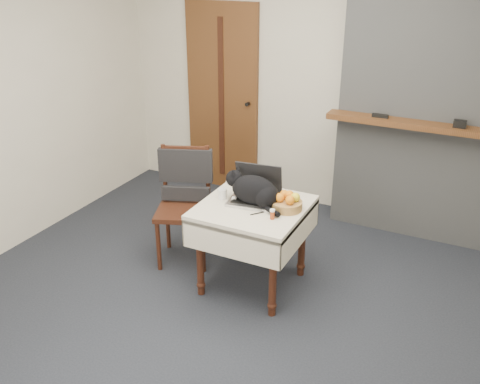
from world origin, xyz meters
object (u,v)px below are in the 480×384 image
object	(u,v)px
cat	(255,191)
pill_bottle	(272,214)
chair	(185,188)
cream_jar	(222,194)
fruit_basket	(287,203)
door	(223,99)
laptop	(255,192)
side_table	(253,219)

from	to	relation	value
cat	pill_bottle	world-z (taller)	cat
pill_bottle	chair	world-z (taller)	chair
cream_jar	chair	bearing A→B (deg)	158.94
pill_bottle	fruit_basket	xyz separation A→B (m)	(0.03, 0.20, 0.01)
door	pill_bottle	world-z (taller)	door
fruit_basket	cat	bearing A→B (deg)	-173.43
laptop	chair	distance (m)	0.71
pill_bottle	chair	xyz separation A→B (m)	(-0.94, 0.32, -0.11)
door	pill_bottle	xyz separation A→B (m)	(1.35, -1.79, -0.26)
side_table	laptop	xyz separation A→B (m)	(-0.03, 0.09, 0.18)
side_table	cream_jar	world-z (taller)	cream_jar
cream_jar	fruit_basket	size ratio (longest dim) A/B	0.34
side_table	cat	size ratio (longest dim) A/B	1.50
cat	cream_jar	distance (m)	0.28
cat	fruit_basket	distance (m)	0.26
laptop	cream_jar	world-z (taller)	laptop
chair	side_table	bearing A→B (deg)	-35.62
fruit_basket	chair	world-z (taller)	chair
laptop	fruit_basket	size ratio (longest dim) A/B	1.75
fruit_basket	pill_bottle	bearing A→B (deg)	-99.68
side_table	pill_bottle	world-z (taller)	pill_bottle
door	cat	distance (m)	1.99
laptop	chair	xyz separation A→B (m)	(-0.69, 0.09, -0.14)
cat	pill_bottle	xyz separation A→B (m)	(0.21, -0.17, -0.07)
door	side_table	distance (m)	2.05
fruit_basket	door	bearing A→B (deg)	130.98
cream_jar	door	bearing A→B (deg)	117.92
door	fruit_basket	bearing A→B (deg)	-49.02
door	pill_bottle	size ratio (longest dim) A/B	26.59
cream_jar	laptop	bearing A→B (deg)	19.98
cream_jar	chair	distance (m)	0.50
side_table	chair	world-z (taller)	chair
pill_bottle	chair	distance (m)	1.00
laptop	door	bearing A→B (deg)	117.68
door	laptop	xyz separation A→B (m)	(1.11, -1.56, -0.23)
side_table	cat	world-z (taller)	cat
side_table	fruit_basket	xyz separation A→B (m)	(0.25, 0.05, 0.17)
door	fruit_basket	xyz separation A→B (m)	(1.39, -1.60, -0.25)
side_table	chair	distance (m)	0.74
laptop	cream_jar	size ratio (longest dim) A/B	5.16
laptop	fruit_basket	bearing A→B (deg)	-16.02
side_table	pill_bottle	size ratio (longest dim) A/B	10.37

